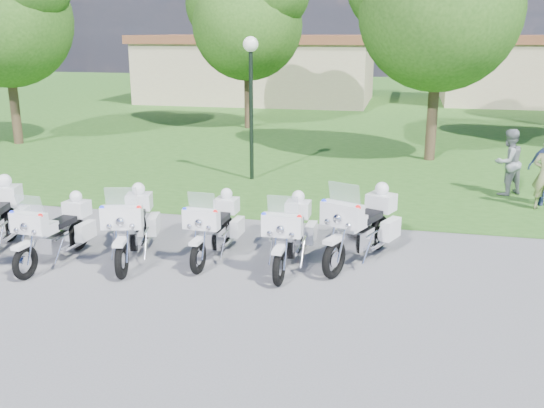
% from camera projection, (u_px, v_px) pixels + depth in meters
% --- Properties ---
extents(ground, '(100.00, 100.00, 0.00)m').
position_uv_depth(ground, '(216.00, 266.00, 11.60)').
color(ground, slate).
rests_on(ground, ground).
extents(grass_lawn, '(100.00, 48.00, 0.01)m').
position_uv_depth(grass_lawn, '(351.00, 105.00, 36.93)').
color(grass_lawn, '#2A591C').
rests_on(grass_lawn, ground).
extents(motorcycle_2, '(0.85, 2.25, 1.51)m').
position_uv_depth(motorcycle_2, '(56.00, 230.00, 11.68)').
color(motorcycle_2, black).
rests_on(motorcycle_2, ground).
extents(motorcycle_3, '(1.16, 2.41, 1.64)m').
position_uv_depth(motorcycle_3, '(132.00, 225.00, 11.82)').
color(motorcycle_3, black).
rests_on(motorcycle_3, ground).
extents(motorcycle_4, '(0.78, 2.23, 1.50)m').
position_uv_depth(motorcycle_4, '(215.00, 226.00, 11.93)').
color(motorcycle_4, black).
rests_on(motorcycle_4, ground).
extents(motorcycle_5, '(0.78, 2.35, 1.58)m').
position_uv_depth(motorcycle_5, '(291.00, 232.00, 11.46)').
color(motorcycle_5, black).
rests_on(motorcycle_5, ground).
extents(motorcycle_6, '(1.47, 2.42, 1.73)m').
position_uv_depth(motorcycle_6, '(362.00, 225.00, 11.68)').
color(motorcycle_6, black).
rests_on(motorcycle_6, ground).
extents(lamp_post, '(0.44, 0.44, 4.19)m').
position_uv_depth(lamp_post, '(251.00, 73.00, 17.53)').
color(lamp_post, black).
rests_on(lamp_post, ground).
extents(tree_0, '(5.90, 5.04, 7.87)m').
position_uv_depth(tree_0, '(3.00, 7.00, 22.83)').
color(tree_0, '#38281C').
rests_on(tree_0, ground).
extents(tree_1, '(5.76, 4.91, 7.67)m').
position_uv_depth(tree_1, '(247.00, 14.00, 26.81)').
color(tree_1, '#38281C').
rests_on(tree_1, ground).
extents(building_west, '(14.56, 8.32, 4.10)m').
position_uv_depth(building_west, '(259.00, 68.00, 38.56)').
color(building_west, tan).
rests_on(building_west, ground).
extents(building_east, '(11.44, 7.28, 4.10)m').
position_uv_depth(building_east, '(537.00, 70.00, 36.88)').
color(building_east, tan).
rests_on(building_east, ground).
extents(bystander_b, '(1.11, 1.07, 1.80)m').
position_uv_depth(bystander_b, '(508.00, 163.00, 16.41)').
color(bystander_b, gray).
rests_on(bystander_b, ground).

